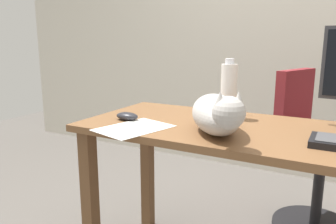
# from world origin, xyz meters

# --- Properties ---
(back_wall) EXTENTS (6.00, 0.04, 2.60)m
(back_wall) POSITION_xyz_m (0.00, 1.51, 1.30)
(back_wall) COLOR beige
(back_wall) RESTS_ON ground_plane
(desk) EXTENTS (1.52, 0.62, 0.76)m
(desk) POSITION_xyz_m (0.00, 0.00, 0.64)
(desk) COLOR brown
(desk) RESTS_ON ground_plane
(office_chair) EXTENTS (0.51, 0.48, 0.95)m
(office_chair) POSITION_xyz_m (0.16, 0.68, 0.42)
(office_chair) COLOR black
(office_chair) RESTS_ON ground_plane
(cat) EXTENTS (0.36, 0.54, 0.20)m
(cat) POSITION_xyz_m (-0.14, -0.14, 0.84)
(cat) COLOR #B2ADA8
(cat) RESTS_ON desk
(computer_mouse) EXTENTS (0.11, 0.06, 0.04)m
(computer_mouse) POSITION_xyz_m (-0.58, -0.11, 0.78)
(computer_mouse) COLOR #232328
(computer_mouse) RESTS_ON desk
(paper_sheet) EXTENTS (0.28, 0.34, 0.00)m
(paper_sheet) POSITION_xyz_m (-0.47, -0.22, 0.76)
(paper_sheet) COLOR white
(paper_sheet) RESTS_ON desk
(water_bottle) EXTENTS (0.07, 0.07, 0.28)m
(water_bottle) POSITION_xyz_m (-0.19, 0.14, 0.89)
(water_bottle) COLOR silver
(water_bottle) RESTS_ON desk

